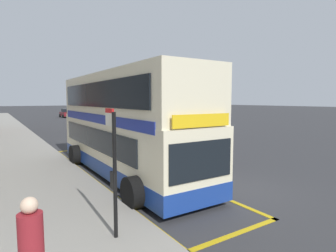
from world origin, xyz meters
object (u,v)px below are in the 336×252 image
bus_stop_sign (113,164)px  double_decker_bus (124,128)px  parked_car_maroon_distant (67,113)px  parked_car_black_behind (115,121)px

bus_stop_sign → double_decker_bus: bearing=64.1°
bus_stop_sign → parked_car_maroon_distant: bearing=78.7°
parked_car_black_behind → bus_stop_sign: bearing=-111.8°
double_decker_bus → parked_car_maroon_distant: bearing=80.7°
bus_stop_sign → parked_car_black_behind: (9.99, 24.89, -1.05)m
double_decker_bus → parked_car_black_behind: 20.94m
bus_stop_sign → parked_car_black_behind: bearing=68.1°
double_decker_bus → parked_car_black_behind: (7.39, 19.55, -1.26)m
bus_stop_sign → parked_car_maroon_distant: 48.87m
parked_car_black_behind → parked_car_maroon_distant: 23.02m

